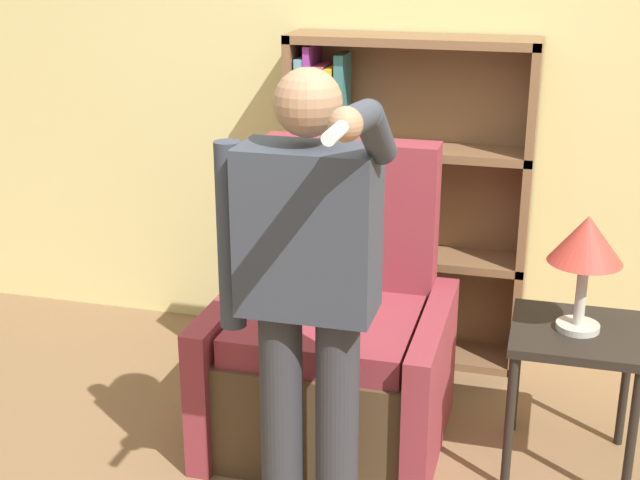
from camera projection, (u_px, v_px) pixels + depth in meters
name	position (u px, v px, depth m)	size (l,w,h in m)	color
wall_back	(407.00, 72.00, 4.30)	(8.00, 0.11, 2.80)	#DBCC84
bookcase	(383.00, 201.00, 4.37)	(1.17, 0.28, 1.60)	brown
armchair	(333.00, 350.00, 3.76)	(0.96, 0.86, 1.23)	#4C3823
person_standing	(307.00, 285.00, 2.91)	(0.59, 0.78, 1.67)	#2D2D33
side_table	(575.00, 351.00, 3.46)	(0.50, 0.50, 0.60)	black
table_lamp	(586.00, 245.00, 3.32)	(0.28, 0.28, 0.46)	#B7B2A8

